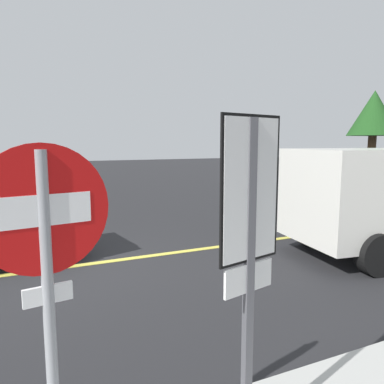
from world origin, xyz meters
TOP-DOWN VIEW (x-y plane):
  - ground_plane at (0.00, 0.00)m, footprint 80.00×80.00m
  - lane_marking_centre at (3.00, 0.00)m, footprint 28.00×0.16m
  - stop_sign at (-0.07, -4.86)m, footprint 0.75×0.14m
  - speed_limit_sign at (1.21, -5.02)m, footprint 0.53×0.14m
  - tree_left_verge at (15.33, 5.76)m, footprint 2.41×2.41m

SIDE VIEW (x-z plane):
  - ground_plane at x=0.00m, z-range 0.00..0.00m
  - lane_marking_centre at x=3.00m, z-range 0.00..0.01m
  - stop_sign at x=-0.07m, z-range 0.43..2.77m
  - speed_limit_sign at x=1.21m, z-range 0.50..3.02m
  - tree_left_verge at x=15.33m, z-range 1.25..6.03m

